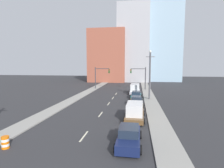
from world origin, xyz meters
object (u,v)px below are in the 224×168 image
(box_truck_brown, at_px, (135,112))
(box_truck_silver, at_px, (135,89))
(traffic_signal_left, at_px, (100,75))
(traffic_signal_right, at_px, (141,75))
(sedan_navy, at_px, (129,137))
(sedan_teal, at_px, (136,95))
(utility_pole_right_mid, at_px, (150,76))
(sedan_tan, at_px, (136,102))
(traffic_barrel, at_px, (5,142))
(street_lamp, at_px, (150,72))

(box_truck_brown, xyz_separation_m, box_truck_silver, (-0.25, 18.97, 0.10))
(traffic_signal_left, xyz_separation_m, traffic_signal_right, (11.03, 0.00, 0.00))
(box_truck_silver, bearing_deg, traffic_signal_left, 144.73)
(sedan_navy, xyz_separation_m, sedan_teal, (0.43, 19.80, -0.04))
(utility_pole_right_mid, height_order, sedan_tan, utility_pole_right_mid)
(utility_pole_right_mid, relative_size, sedan_navy, 1.93)
(sedan_teal, bearing_deg, utility_pole_right_mid, -5.96)
(traffic_barrel, height_order, sedan_tan, sedan_tan)
(sedan_tan, relative_size, sedan_teal, 0.95)
(traffic_signal_right, xyz_separation_m, box_truck_silver, (-1.39, -6.98, -2.77))
(utility_pole_right_mid, xyz_separation_m, sedan_tan, (-2.40, -5.59, -3.79))
(box_truck_brown, bearing_deg, box_truck_silver, 92.55)
(street_lamp, bearing_deg, utility_pole_right_mid, 82.63)
(traffic_signal_right, xyz_separation_m, sedan_tan, (-1.01, -18.89, -3.12))
(traffic_signal_left, relative_size, sedan_teal, 1.28)
(traffic_signal_right, distance_m, sedan_tan, 19.17)
(traffic_signal_left, bearing_deg, box_truck_silver, -35.94)
(sedan_navy, bearing_deg, utility_pole_right_mid, 82.27)
(sedan_teal, bearing_deg, sedan_tan, -86.91)
(box_truck_brown, relative_size, sedan_tan, 1.23)
(traffic_barrel, relative_size, box_truck_silver, 0.15)
(traffic_barrel, bearing_deg, street_lamp, 59.96)
(utility_pole_right_mid, distance_m, street_lamp, 0.77)
(traffic_signal_left, relative_size, traffic_signal_right, 1.00)
(traffic_barrel, relative_size, sedan_teal, 0.21)
(traffic_signal_left, bearing_deg, sedan_teal, -52.36)
(traffic_barrel, relative_size, sedan_tan, 0.22)
(traffic_signal_right, bearing_deg, utility_pole_right_mid, -84.05)
(sedan_teal, bearing_deg, sedan_navy, -88.63)
(utility_pole_right_mid, height_order, sedan_navy, utility_pole_right_mid)
(traffic_signal_right, xyz_separation_m, box_truck_brown, (-1.14, -25.96, -2.87))
(traffic_barrel, relative_size, street_lamp, 0.10)
(traffic_signal_right, xyz_separation_m, traffic_barrel, (-10.86, -34.65, -3.34))
(sedan_navy, relative_size, sedan_tan, 1.03)
(utility_pole_right_mid, distance_m, sedan_tan, 7.17)
(traffic_signal_right, relative_size, street_lamp, 0.65)
(sedan_teal, bearing_deg, traffic_signal_left, 130.24)
(traffic_signal_left, xyz_separation_m, sedan_navy, (9.54, -32.73, -3.12))
(traffic_signal_left, height_order, traffic_signal_right, same)
(utility_pole_right_mid, relative_size, traffic_barrel, 9.19)
(traffic_barrel, distance_m, box_truck_silver, 29.25)
(traffic_signal_right, height_order, traffic_barrel, traffic_signal_right)
(traffic_signal_right, distance_m, street_lamp, 13.67)
(utility_pole_right_mid, bearing_deg, sedan_teal, 171.43)
(traffic_signal_right, relative_size, box_truck_silver, 0.96)
(street_lamp, relative_size, box_truck_silver, 1.48)
(traffic_signal_left, distance_m, traffic_barrel, 34.81)
(utility_pole_right_mid, relative_size, box_truck_brown, 1.62)
(utility_pole_right_mid, distance_m, box_truck_brown, 13.39)
(sedan_navy, bearing_deg, street_lamp, 82.26)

